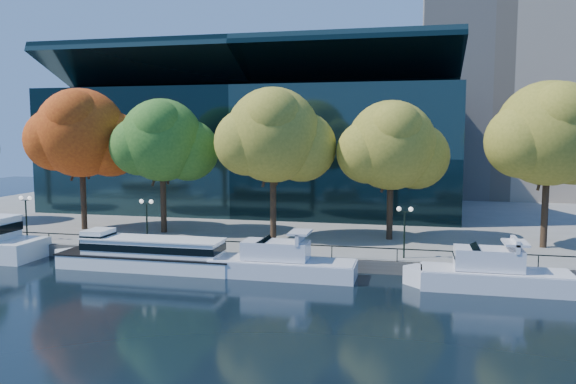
% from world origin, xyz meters
% --- Properties ---
extents(ground, '(160.00, 160.00, 0.00)m').
position_xyz_m(ground, '(0.00, 0.00, 0.00)').
color(ground, black).
rests_on(ground, ground).
extents(promenade, '(90.00, 67.08, 1.00)m').
position_xyz_m(promenade, '(0.00, 36.38, 0.50)').
color(promenade, slate).
rests_on(promenade, ground).
extents(railing, '(88.20, 0.08, 0.99)m').
position_xyz_m(railing, '(0.00, 3.25, 1.94)').
color(railing, black).
rests_on(railing, promenade).
extents(convention_building, '(50.00, 24.57, 21.43)m').
position_xyz_m(convention_building, '(-4.00, 31.79, 8.51)').
color(convention_building, black).
rests_on(convention_building, ground).
extents(tour_boat, '(15.70, 3.50, 2.98)m').
position_xyz_m(tour_boat, '(-4.70, 0.65, 1.27)').
color(tour_boat, white).
rests_on(tour_boat, ground).
extents(cruiser_near, '(12.07, 3.11, 3.50)m').
position_xyz_m(cruiser_near, '(6.23, 0.55, 1.09)').
color(cruiser_near, silver).
rests_on(cruiser_near, ground).
extents(cruiser_far, '(11.19, 3.10, 3.65)m').
position_xyz_m(cruiser_far, '(21.22, 0.34, 1.16)').
color(cruiser_far, silver).
rests_on(cruiser_far, ground).
extents(tree_1, '(11.06, 9.07, 14.13)m').
position_xyz_m(tree_1, '(-16.20, 10.78, 10.51)').
color(tree_1, black).
rests_on(tree_1, promenade).
extents(tree_2, '(9.98, 8.18, 13.00)m').
position_xyz_m(tree_2, '(-7.55, 10.87, 9.83)').
color(tree_2, black).
rests_on(tree_2, promenade).
extents(tree_3, '(10.75, 8.81, 13.82)m').
position_xyz_m(tree_3, '(3.79, 9.81, 10.33)').
color(tree_3, black).
rests_on(tree_3, promenade).
extents(tree_4, '(10.10, 8.28, 12.64)m').
position_xyz_m(tree_4, '(14.19, 12.01, 9.42)').
color(tree_4, black).
rests_on(tree_4, promenade).
extents(tree_5, '(10.96, 8.99, 14.04)m').
position_xyz_m(tree_5, '(27.17, 11.21, 10.47)').
color(tree_5, black).
rests_on(tree_5, promenade).
extents(lamp_0, '(1.26, 0.36, 4.03)m').
position_xyz_m(lamp_0, '(-18.16, 4.50, 3.98)').
color(lamp_0, black).
rests_on(lamp_0, promenade).
extents(lamp_1, '(1.26, 0.36, 4.03)m').
position_xyz_m(lamp_1, '(-6.26, 4.50, 3.98)').
color(lamp_1, black).
rests_on(lamp_1, promenade).
extents(lamp_2, '(1.26, 0.36, 4.03)m').
position_xyz_m(lamp_2, '(15.48, 4.50, 3.98)').
color(lamp_2, black).
rests_on(lamp_2, promenade).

